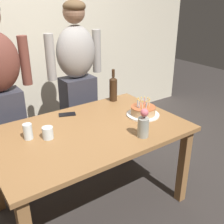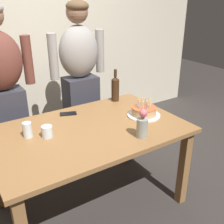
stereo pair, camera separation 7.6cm
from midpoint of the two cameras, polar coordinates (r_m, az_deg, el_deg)
The scene contains 11 objects.
ground_plane at distance 2.54m, azimuth -3.45°, elevation -18.54°, with size 10.00×10.00×0.00m, color #332D2B.
back_wall at distance 3.35m, azimuth -17.86°, elevation 15.69°, with size 5.20×0.10×2.60m, color beige.
dining_table at distance 2.16m, azimuth -3.87°, elevation -5.84°, with size 1.50×0.96×0.74m.
birthday_cake at distance 2.34m, azimuth 7.69°, elevation 0.05°, with size 0.28×0.28×0.16m.
water_glass_near at distance 2.02m, azimuth -12.54°, elevation -4.09°, with size 0.08×0.08×0.09m, color silver.
water_glass_far at distance 2.05m, azimuth -16.44°, elevation -3.68°, with size 0.07×0.07×0.12m, color silver.
wine_bottle at distance 2.62m, azimuth 1.53°, elevation 5.05°, with size 0.08×0.08×0.32m.
cell_phone at distance 2.38m, azimuth -8.36°, elevation -0.36°, with size 0.14×0.07×0.01m, color black.
flower_vase at distance 1.96m, azimuth 7.57°, elevation -2.52°, with size 0.08×0.08×0.23m.
person_man_bearded at distance 2.59m, azimuth -21.16°, elevation 3.33°, with size 0.61×0.27×1.66m.
person_woman_cardigan at distance 2.83m, azimuth -5.97°, elevation 6.47°, with size 0.61×0.27×1.66m.
Camera 2 is at (-0.87, -1.67, 1.71)m, focal length 43.18 mm.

